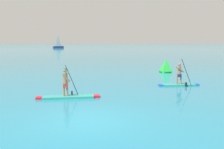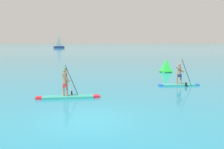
{
  "view_description": "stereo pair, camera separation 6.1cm",
  "coord_description": "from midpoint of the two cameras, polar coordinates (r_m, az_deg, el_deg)",
  "views": [
    {
      "loc": [
        0.83,
        -10.51,
        3.28
      ],
      "look_at": [
        1.16,
        8.72,
        0.71
      ],
      "focal_mm": 41.97,
      "sensor_mm": 36.0,
      "label": 1
    },
    {
      "loc": [
        0.89,
        -10.52,
        3.28
      ],
      "look_at": [
        1.16,
        8.72,
        0.71
      ],
      "focal_mm": 41.97,
      "sensor_mm": 36.0,
      "label": 2
    }
  ],
  "objects": [
    {
      "name": "race_marker_buoy",
      "position": [
        27.22,
        11.61,
        1.78
      ],
      "size": [
        1.59,
        1.59,
        1.33
      ],
      "color": "green",
      "rests_on": "ground"
    },
    {
      "name": "paddleboarder_far_right",
      "position": [
        19.42,
        14.33,
        -1.39
      ],
      "size": [
        2.98,
        1.0,
        2.0
      ],
      "rotation": [
        0.0,
        0.0,
        0.1
      ],
      "color": "teal",
      "rests_on": "ground"
    },
    {
      "name": "ground",
      "position": [
        11.05,
        -5.47,
        -9.71
      ],
      "size": [
        440.0,
        440.0,
        0.0
      ],
      "primitive_type": "plane",
      "color": "teal"
    },
    {
      "name": "sailboat_left_horizon",
      "position": [
        104.65,
        -11.65,
        6.13
      ],
      "size": [
        4.04,
        3.18,
        6.56
      ],
      "rotation": [
        0.0,
        0.0,
        3.73
      ],
      "color": "navy",
      "rests_on": "ground"
    },
    {
      "name": "paddleboarder_mid_center",
      "position": [
        15.01,
        -9.69,
        -3.98
      ],
      "size": [
        3.59,
        1.09,
        1.85
      ],
      "rotation": [
        0.0,
        0.0,
        0.12
      ],
      "color": "teal",
      "rests_on": "ground"
    }
  ]
}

